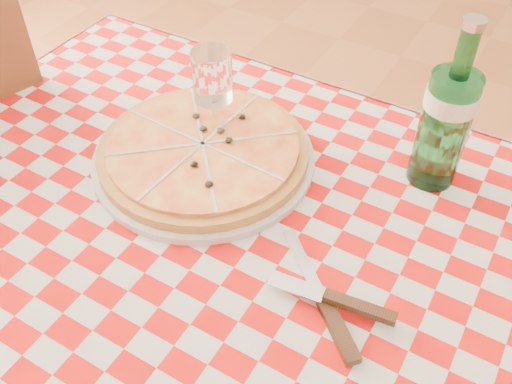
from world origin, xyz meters
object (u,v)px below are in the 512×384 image
(pizza_plate, at_px, (203,150))
(wine_glass, at_px, (214,96))
(dining_table, at_px, (248,290))
(water_bottle, at_px, (450,107))

(pizza_plate, distance_m, wine_glass, 0.09)
(dining_table, height_order, wine_glass, wine_glass)
(wine_glass, bearing_deg, pizza_plate, -73.16)
(dining_table, distance_m, pizza_plate, 0.24)
(water_bottle, bearing_deg, pizza_plate, -155.32)
(dining_table, xyz_separation_m, wine_glass, (-0.19, 0.20, 0.18))
(dining_table, bearing_deg, pizza_plate, 141.47)
(water_bottle, height_order, wine_glass, water_bottle)
(pizza_plate, height_order, wine_glass, wine_glass)
(dining_table, height_order, water_bottle, water_bottle)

